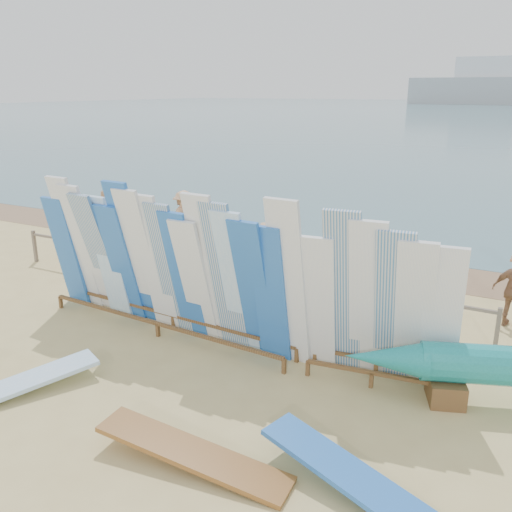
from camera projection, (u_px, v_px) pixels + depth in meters
The scene contains 19 objects.
ground at pixel (134, 350), 10.13m from camera, with size 160.00×160.00×0.00m, color tan.
wet_sand_strip at pixel (291, 252), 16.23m from camera, with size 40.00×2.60×0.01m, color #88684C.
distant_ship at pixel (485, 87), 166.26m from camera, with size 45.00×8.00×14.00m.
fence at pixel (217, 272), 12.49m from camera, with size 12.08×0.08×0.90m.
main_surfboard_rack at pixel (163, 268), 10.49m from camera, with size 6.13×1.13×3.06m.
side_surfboard_rack at pixel (378, 307), 8.69m from camera, with size 2.62×1.02×2.95m.
vendor_table at pixel (263, 327), 10.26m from camera, with size 0.93×0.75×1.10m.
flat_board_d at pixel (358, 496), 6.50m from camera, with size 0.56×2.70×0.07m, color blue.
flat_board_c at pixel (193, 465), 7.04m from camera, with size 0.56×2.70×0.07m, color #945D28.
flat_board_b at pixel (13, 395), 8.63m from camera, with size 0.56×2.70×0.07m, color #97C7F2.
beach_chair_left at pixel (255, 286), 12.70m from camera, with size 0.63×0.64×0.82m.
beach_chair_right at pixel (257, 276), 13.36m from camera, with size 0.62×0.65×0.91m.
stroller at pixel (366, 291), 11.91m from camera, with size 0.65×0.83×1.03m.
beachgoer_4 at pixel (282, 257), 12.96m from camera, with size 0.96×0.42×1.64m, color #8C6042.
beachgoer_6 at pixel (269, 260), 12.46m from camera, with size 0.88×0.42×1.81m, color tan.
beachgoer_0 at pixel (89, 231), 15.44m from camera, with size 0.79×0.38×1.62m, color tan.
beachgoer_3 at pixel (184, 219), 16.60m from camera, with size 1.12×0.46×1.73m, color tan.
beachgoer_8 at pixel (356, 265), 12.19m from camera, with size 0.87×0.42×1.79m, color beige.
beachgoer_1 at pixel (110, 221), 16.10m from camera, with size 0.67×0.37×1.84m, color #8C6042.
Camera 1 is at (6.28, -7.05, 4.68)m, focal length 38.00 mm.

